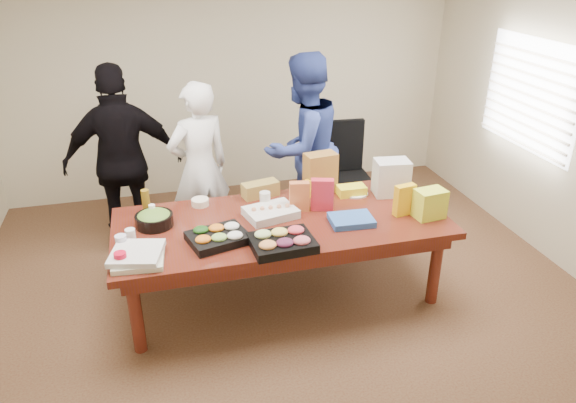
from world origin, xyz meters
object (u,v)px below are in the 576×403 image
object	(u,v)px
conference_table	(282,258)
salad_bowl	(154,220)
office_chair	(349,177)
sheet_cake	(271,213)
person_center	(200,168)
person_right	(303,148)

from	to	relation	value
conference_table	salad_bowl	xyz separation A→B (m)	(-1.04, 0.17, 0.43)
office_chair	salad_bowl	bearing A→B (deg)	-149.31
conference_table	sheet_cake	bearing A→B (deg)	129.20
person_center	office_chair	bearing A→B (deg)	166.69
salad_bowl	person_center	bearing A→B (deg)	61.66
conference_table	salad_bowl	world-z (taller)	salad_bowl
conference_table	office_chair	size ratio (longest dim) A/B	2.61
person_right	salad_bowl	world-z (taller)	person_right
conference_table	sheet_cake	distance (m)	0.43
person_center	salad_bowl	distance (m)	1.00
person_right	salad_bowl	bearing A→B (deg)	2.51
person_center	person_right	size ratio (longest dim) A/B	0.89
person_center	salad_bowl	world-z (taller)	person_center
office_chair	sheet_cake	distance (m)	1.63
office_chair	person_center	size ratio (longest dim) A/B	0.62
conference_table	sheet_cake	xyz separation A→B (m)	(-0.07, 0.09, 0.41)
person_center	salad_bowl	bearing A→B (deg)	42.69
person_center	sheet_cake	bearing A→B (deg)	98.25
office_chair	person_right	bearing A→B (deg)	-162.35
office_chair	salad_bowl	world-z (taller)	office_chair
salad_bowl	person_right	bearing A→B (deg)	30.55
conference_table	office_chair	xyz separation A→B (m)	(1.07, 1.21, 0.16)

